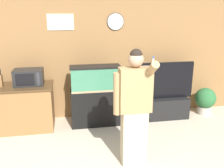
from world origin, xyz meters
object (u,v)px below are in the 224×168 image
microwave (29,77)px  person_standing (134,107)px  counter_island (20,108)px  potted_plant (205,100)px  aquarium_on_stand (96,96)px  tv_on_stand (164,102)px

microwave → person_standing: (1.66, -1.53, -0.12)m
counter_island → microwave: microwave is taller
potted_plant → microwave: bearing=-179.3°
aquarium_on_stand → person_standing: bearing=-74.6°
microwave → aquarium_on_stand: bearing=-3.3°
microwave → person_standing: bearing=-42.6°
tv_on_stand → potted_plant: (0.98, 0.04, -0.03)m
counter_island → microwave: 0.63m
aquarium_on_stand → microwave: bearing=176.7°
tv_on_stand → microwave: bearing=-179.9°
counter_island → tv_on_stand: bearing=0.5°
person_standing → potted_plant: 2.67m
counter_island → potted_plant: 3.95m
microwave → potted_plant: size_ratio=0.89×
tv_on_stand → person_standing: person_standing is taller
microwave → aquarium_on_stand: aquarium_on_stand is taller
microwave → aquarium_on_stand: (1.26, -0.07, -0.42)m
aquarium_on_stand → tv_on_stand: (1.49, 0.08, -0.25)m
counter_island → microwave: size_ratio=2.43×
microwave → tv_on_stand: (2.75, 0.00, -0.68)m
tv_on_stand → person_standing: 1.96m
counter_island → aquarium_on_stand: bearing=-1.9°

